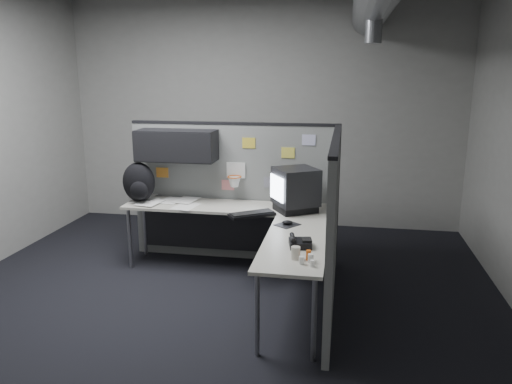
% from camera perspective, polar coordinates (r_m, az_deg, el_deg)
% --- Properties ---
extents(room, '(5.62, 5.62, 3.22)m').
position_cam_1_polar(room, '(4.32, 1.95, 12.36)').
color(room, black).
rests_on(room, ground).
extents(partition_back, '(2.44, 0.42, 1.63)m').
position_cam_1_polar(partition_back, '(5.81, -4.32, 1.70)').
color(partition_back, slate).
rests_on(partition_back, ground).
extents(partition_right, '(0.07, 2.23, 1.63)m').
position_cam_1_polar(partition_right, '(4.69, 8.80, -3.57)').
color(partition_right, slate).
rests_on(partition_right, ground).
extents(desk, '(2.31, 2.11, 0.73)m').
position_cam_1_polar(desk, '(5.31, -1.48, -3.66)').
color(desk, beige).
rests_on(desk, ground).
extents(monitor, '(0.56, 0.56, 0.47)m').
position_cam_1_polar(monitor, '(5.31, 4.53, 0.31)').
color(monitor, black).
rests_on(monitor, desk).
extents(keyboard, '(0.49, 0.41, 0.04)m').
position_cam_1_polar(keyboard, '(5.17, -0.47, -2.55)').
color(keyboard, black).
rests_on(keyboard, desk).
extents(mouse, '(0.27, 0.28, 0.05)m').
position_cam_1_polar(mouse, '(4.89, 3.61, -3.60)').
color(mouse, black).
rests_on(mouse, desk).
extents(phone, '(0.22, 0.23, 0.10)m').
position_cam_1_polar(phone, '(4.30, 5.01, -5.77)').
color(phone, black).
rests_on(phone, desk).
extents(bottles, '(0.13, 0.17, 0.08)m').
position_cam_1_polar(bottles, '(3.96, 5.99, -7.58)').
color(bottles, silver).
rests_on(bottles, desk).
extents(cup, '(0.10, 0.10, 0.10)m').
position_cam_1_polar(cup, '(4.02, 4.56, -6.95)').
color(cup, beige).
rests_on(cup, desk).
extents(papers, '(0.90, 0.66, 0.02)m').
position_cam_1_polar(papers, '(5.84, -10.52, -1.00)').
color(papers, white).
rests_on(papers, desk).
extents(backpack, '(0.39, 0.35, 0.46)m').
position_cam_1_polar(backpack, '(5.84, -13.24, 1.02)').
color(backpack, black).
rests_on(backpack, desk).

